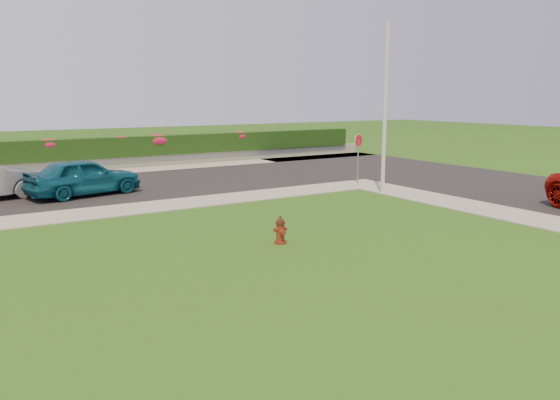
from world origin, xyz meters
TOP-DOWN VIEW (x-y plane):
  - ground at (0.00, 0.00)m, footprint 120.00×120.00m
  - street_right at (12.00, 4.00)m, footprint 8.00×32.00m
  - street_far at (-5.00, 14.00)m, footprint 26.00×8.00m
  - sidewalk_far at (-6.00, 9.00)m, footprint 24.00×2.00m
  - curb_corner at (7.00, 9.00)m, footprint 2.00×2.00m
  - sidewalk_beyond at (-1.00, 19.00)m, footprint 34.00×2.00m
  - retaining_wall at (-1.00, 20.50)m, footprint 34.00×0.40m
  - hedge at (-1.00, 20.60)m, footprint 32.00×0.90m
  - fire_hydrant at (-1.41, 2.46)m, footprint 0.38×0.36m
  - sedan_teal at (-4.22, 12.53)m, footprint 4.62×2.64m
  - utility_pole at (6.14, 6.73)m, footprint 0.16×0.16m
  - stop_sign at (6.90, 9.20)m, footprint 0.59×0.21m
  - flower_clump_c at (-4.14, 20.50)m, footprint 1.21×0.78m
  - flower_clump_d at (-0.42, 20.50)m, footprint 1.08×0.70m
  - flower_clump_e at (1.66, 20.50)m, footprint 1.39×0.90m
  - flower_clump_f at (6.93, 20.50)m, footprint 1.21×0.78m

SIDE VIEW (x-z plane):
  - ground at x=0.00m, z-range 0.00..0.00m
  - street_right at x=12.00m, z-range 0.00..0.04m
  - street_far at x=-5.00m, z-range 0.00..0.04m
  - sidewalk_far at x=-6.00m, z-range 0.00..0.04m
  - curb_corner at x=7.00m, z-range 0.00..0.04m
  - sidewalk_beyond at x=-1.00m, z-range 0.00..0.04m
  - retaining_wall at x=-1.00m, z-range 0.00..0.60m
  - fire_hydrant at x=-1.41m, z-range -0.02..0.73m
  - sedan_teal at x=-4.22m, z-range 0.04..1.52m
  - hedge at x=-1.00m, z-range 0.60..1.70m
  - flower_clump_e at x=1.66m, z-range 1.07..1.77m
  - flower_clump_c at x=-4.14m, z-range 1.16..1.76m
  - flower_clump_f at x=6.93m, z-range 1.16..1.76m
  - flower_clump_d at x=-0.42m, z-range 1.21..1.76m
  - stop_sign at x=6.90m, z-range 0.52..2.78m
  - utility_pole at x=6.14m, z-range 0.00..6.71m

